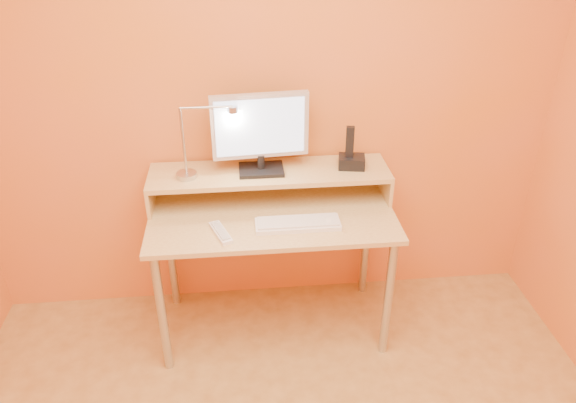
{
  "coord_description": "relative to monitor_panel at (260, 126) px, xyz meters",
  "views": [
    {
      "loc": [
        -0.15,
        -1.13,
        2.13
      ],
      "look_at": [
        0.07,
        1.13,
        0.81
      ],
      "focal_mm": 34.5,
      "sensor_mm": 36.0,
      "label": 1
    }
  ],
  "objects": [
    {
      "name": "desk_leg_fr",
      "position": [
        0.59,
        -0.41,
        -0.77
      ],
      "size": [
        0.04,
        0.04,
        0.69
      ],
      "primitive_type": "cylinder",
      "color": "#B4B4B4",
      "rests_on": "floor"
    },
    {
      "name": "lamp_post",
      "position": [
        -0.36,
        -0.04,
        -0.05
      ],
      "size": [
        0.01,
        0.01,
        0.33
      ],
      "primitive_type": "cylinder",
      "color": "#B4B4B4",
      "rests_on": "lamp_base"
    },
    {
      "name": "lamp_base",
      "position": [
        -0.36,
        -0.04,
        -0.23
      ],
      "size": [
        0.1,
        0.1,
        0.02
      ],
      "primitive_type": "cylinder",
      "color": "#B4B4B4",
      "rests_on": "desk_shelf"
    },
    {
      "name": "monitor_foot",
      "position": [
        -0.0,
        -0.01,
        -0.23
      ],
      "size": [
        0.22,
        0.16,
        0.02
      ],
      "primitive_type": "cube",
      "color": "black",
      "rests_on": "desk_shelf"
    },
    {
      "name": "monitor_panel",
      "position": [
        0.0,
        0.0,
        0.0
      ],
      "size": [
        0.47,
        0.07,
        0.32
      ],
      "primitive_type": "cube",
      "rotation": [
        0.0,
        0.0,
        0.08
      ],
      "color": "silver",
      "rests_on": "monitor_neck"
    },
    {
      "name": "lamp_arm",
      "position": [
        -0.24,
        -0.04,
        0.12
      ],
      "size": [
        0.24,
        0.01,
        0.01
      ],
      "primitive_type": "cylinder",
      "rotation": [
        0.0,
        1.57,
        0.0
      ],
      "color": "#B4B4B4",
      "rests_on": "lamp_post"
    },
    {
      "name": "remote_control",
      "position": [
        -0.21,
        -0.32,
        -0.39
      ],
      "size": [
        0.11,
        0.2,
        0.02
      ],
      "primitive_type": "cube",
      "rotation": [
        0.0,
        0.0,
        0.35
      ],
      "color": "white",
      "rests_on": "desk_lower"
    },
    {
      "name": "phone_led",
      "position": [
        0.5,
        -0.06,
        -0.21
      ],
      "size": [
        0.01,
        0.0,
        0.04
      ],
      "primitive_type": "cube",
      "color": "#3584F8",
      "rests_on": "phone_dock"
    },
    {
      "name": "shelf_riser_right",
      "position": [
        0.63,
        -0.01,
        -0.33
      ],
      "size": [
        0.02,
        0.3,
        0.14
      ],
      "primitive_type": "cube",
      "color": "#DFC382",
      "rests_on": "desk_lower"
    },
    {
      "name": "desk_lower",
      "position": [
        0.04,
        -0.16,
        -0.41
      ],
      "size": [
        1.2,
        0.6,
        0.02
      ],
      "primitive_type": "cube",
      "color": "#DFC382",
      "rests_on": "floor"
    },
    {
      "name": "phone_handset",
      "position": [
        0.44,
        -0.01,
        -0.1
      ],
      "size": [
        0.04,
        0.03,
        0.16
      ],
      "primitive_type": "cube",
      "rotation": [
        0.0,
        0.0,
        -0.17
      ],
      "color": "black",
      "rests_on": "phone_dock"
    },
    {
      "name": "wall_back",
      "position": [
        0.04,
        0.16,
        0.13
      ],
      "size": [
        3.0,
        0.04,
        2.5
      ],
      "primitive_type": "cube",
      "color": "#E0784A",
      "rests_on": "floor"
    },
    {
      "name": "monitor_neck",
      "position": [
        -0.0,
        -0.01,
        -0.19
      ],
      "size": [
        0.04,
        0.04,
        0.07
      ],
      "primitive_type": "cylinder",
      "color": "black",
      "rests_on": "monitor_foot"
    },
    {
      "name": "lamp_bulb",
      "position": [
        -0.12,
        -0.04,
        0.09
      ],
      "size": [
        0.03,
        0.03,
        0.0
      ],
      "primitive_type": "cylinder",
      "color": "#FFEAC6",
      "rests_on": "lamp_head"
    },
    {
      "name": "lamp_head",
      "position": [
        -0.12,
        -0.04,
        0.1
      ],
      "size": [
        0.04,
        0.04,
        0.03
      ],
      "primitive_type": "cylinder",
      "color": "#B4B4B4",
      "rests_on": "lamp_arm"
    },
    {
      "name": "desk_shelf",
      "position": [
        0.04,
        -0.01,
        -0.25
      ],
      "size": [
        1.2,
        0.3,
        0.02
      ],
      "primitive_type": "cube",
      "color": "#DFC382",
      "rests_on": "desk_lower"
    },
    {
      "name": "monitor_screen",
      "position": [
        0.0,
        -0.02,
        0.0
      ],
      "size": [
        0.43,
        0.04,
        0.28
      ],
      "primitive_type": "cube",
      "rotation": [
        0.0,
        0.0,
        0.08
      ],
      "color": "#B4D5FF",
      "rests_on": "monitor_panel"
    },
    {
      "name": "phone_dock",
      "position": [
        0.45,
        -0.01,
        -0.21
      ],
      "size": [
        0.15,
        0.12,
        0.06
      ],
      "primitive_type": "cube",
      "rotation": [
        0.0,
        0.0,
        -0.17
      ],
      "color": "black",
      "rests_on": "desk_shelf"
    },
    {
      "name": "monitor_back",
      "position": [
        -0.0,
        0.02,
        0.0
      ],
      "size": [
        0.42,
        0.05,
        0.27
      ],
      "primitive_type": "cube",
      "rotation": [
        0.0,
        0.0,
        0.08
      ],
      "color": "black",
      "rests_on": "monitor_panel"
    },
    {
      "name": "mouse",
      "position": [
        0.3,
        -0.29,
        -0.38
      ],
      "size": [
        0.08,
        0.11,
        0.03
      ],
      "primitive_type": "ellipsoid",
      "rotation": [
        0.0,
        0.0,
        -0.28
      ],
      "color": "white",
      "rests_on": "desk_lower"
    },
    {
      "name": "shelf_riser_left",
      "position": [
        -0.55,
        -0.01,
        -0.33
      ],
      "size": [
        0.02,
        0.3,
        0.14
      ],
      "primitive_type": "cube",
      "color": "#DFC382",
      "rests_on": "desk_lower"
    },
    {
      "name": "desk_leg_fl",
      "position": [
        -0.51,
        -0.41,
        -0.77
      ],
      "size": [
        0.04,
        0.04,
        0.69
      ],
      "primitive_type": "cylinder",
      "color": "#B4B4B4",
      "rests_on": "floor"
    },
    {
      "name": "desk_leg_br",
      "position": [
        0.59,
        0.09,
        -0.77
      ],
      "size": [
        0.04,
        0.04,
        0.69
      ],
      "primitive_type": "cylinder",
      "color": "#B4B4B4",
      "rests_on": "floor"
    },
    {
      "name": "desk_leg_bl",
      "position": [
        -0.51,
        0.09,
        -0.77
      ],
      "size": [
        0.04,
        0.04,
        0.69
      ],
      "primitive_type": "cylinder",
      "color": "#B4B4B4",
      "rests_on": "floor"
    },
    {
      "name": "keyboard",
      "position": [
        0.15,
        -0.28,
        -0.39
      ],
      "size": [
        0.4,
        0.13,
        0.02
      ],
      "primitive_type": "cube",
      "rotation": [
        0.0,
        0.0,
        0.0
      ],
      "color": "white",
      "rests_on": "desk_lower"
    }
  ]
}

